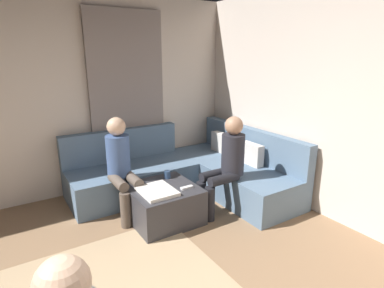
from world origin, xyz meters
name	(u,v)px	position (x,y,z in m)	size (l,w,h in m)	color
wall_left	(26,100)	(-2.94, 0.00, 1.35)	(0.12, 6.00, 2.70)	beige
curtain_panel	(128,101)	(-2.84, 1.30, 1.25)	(0.06, 1.10, 2.50)	gray
sectional_couch	(190,172)	(-2.08, 1.88, 0.28)	(2.10, 2.55, 0.87)	slate
ottoman	(163,204)	(-1.54, 1.17, 0.21)	(0.76, 0.76, 0.42)	#333338
folded_blanket	(157,191)	(-1.44, 1.05, 0.44)	(0.44, 0.36, 0.04)	white
coffee_mug	(167,174)	(-1.76, 1.35, 0.47)	(0.08, 0.08, 0.10)	#334C72
game_remote	(187,188)	(-1.36, 1.39, 0.43)	(0.05, 0.15, 0.02)	white
person_on_couch_back	(226,161)	(-1.33, 1.93, 0.66)	(0.30, 0.60, 1.20)	black
person_on_couch_side	(121,164)	(-1.93, 0.83, 0.66)	(0.60, 0.30, 1.20)	brown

